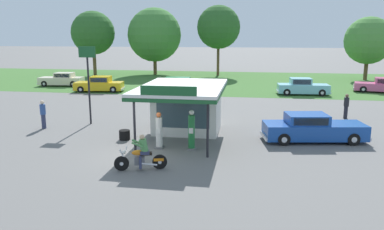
# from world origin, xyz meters

# --- Properties ---
(ground_plane) EXTENTS (300.00, 300.00, 0.00)m
(ground_plane) POSITION_xyz_m (0.00, 0.00, 0.00)
(ground_plane) COLOR slate
(grass_verge_strip) EXTENTS (120.00, 24.00, 0.01)m
(grass_verge_strip) POSITION_xyz_m (0.00, 30.00, 0.00)
(grass_verge_strip) COLOR #3D6B2D
(grass_verge_strip) RESTS_ON ground
(service_station_kiosk) EXTENTS (4.46, 7.00, 3.43)m
(service_station_kiosk) POSITION_xyz_m (1.52, 4.53, 1.76)
(service_station_kiosk) COLOR silver
(service_station_kiosk) RESTS_ON ground
(gas_pump_nearside) EXTENTS (0.44, 0.44, 1.89)m
(gas_pump_nearside) POSITION_xyz_m (0.68, 1.26, 0.86)
(gas_pump_nearside) COLOR slate
(gas_pump_nearside) RESTS_ON ground
(gas_pump_offside) EXTENTS (0.44, 0.44, 2.07)m
(gas_pump_offside) POSITION_xyz_m (2.36, 1.26, 0.95)
(gas_pump_offside) COLOR slate
(gas_pump_offside) RESTS_ON ground
(motorcycle_with_rider) EXTENTS (2.21, 0.88, 1.58)m
(motorcycle_with_rider) POSITION_xyz_m (0.70, -1.95, 0.65)
(motorcycle_with_rider) COLOR black
(motorcycle_with_rider) RESTS_ON ground
(featured_classic_sedan) EXTENTS (5.78, 2.67, 1.52)m
(featured_classic_sedan) POSITION_xyz_m (8.65, 3.87, 0.70)
(featured_classic_sedan) COLOR #19479E
(featured_classic_sedan) RESTS_ON ground
(parked_car_back_row_centre) EXTENTS (5.73, 2.97, 1.47)m
(parked_car_back_row_centre) POSITION_xyz_m (18.36, 23.20, 0.68)
(parked_car_back_row_centre) COLOR #E55993
(parked_car_back_row_centre) RESTS_ON ground
(parked_car_back_row_right) EXTENTS (5.58, 2.11, 1.59)m
(parked_car_back_row_right) POSITION_xyz_m (-1.72, 19.32, 0.73)
(parked_car_back_row_right) COLOR #2D844C
(parked_car_back_row_right) RESTS_ON ground
(parked_car_back_row_far_right) EXTENTS (5.05, 2.10, 1.60)m
(parked_car_back_row_far_right) POSITION_xyz_m (10.14, 20.55, 0.72)
(parked_car_back_row_far_right) COLOR #7AC6D1
(parked_car_back_row_far_right) RESTS_ON ground
(parked_car_back_row_far_left) EXTENTS (5.14, 2.28, 1.49)m
(parked_car_back_row_far_left) POSITION_xyz_m (-15.89, 22.81, 0.69)
(parked_car_back_row_far_left) COLOR beige
(parked_car_back_row_far_left) RESTS_ON ground
(parked_car_second_row_spare) EXTENTS (5.17, 2.50, 1.55)m
(parked_car_second_row_spare) POSITION_xyz_m (-10.04, 19.41, 0.70)
(parked_car_second_row_spare) COLOR gold
(parked_car_second_row_spare) RESTS_ON ground
(bystander_chatting_near_pumps) EXTENTS (0.34, 0.34, 1.76)m
(bystander_chatting_near_pumps) POSITION_xyz_m (-7.40, 4.19, 0.94)
(bystander_chatting_near_pumps) COLOR #2D3351
(bystander_chatting_near_pumps) RESTS_ON ground
(bystander_leaning_by_kiosk) EXTENTS (0.34, 0.34, 1.72)m
(bystander_leaning_by_kiosk) POSITION_xyz_m (11.78, 10.08, 0.91)
(bystander_leaning_by_kiosk) COLOR black
(bystander_leaning_by_kiosk) RESTS_ON ground
(tree_oak_far_right) EXTENTS (7.59, 7.59, 9.41)m
(tree_oak_far_right) POSITION_xyz_m (-8.49, 36.64, 5.45)
(tree_oak_far_right) COLOR brown
(tree_oak_far_right) RESTS_ON ground
(tree_oak_right) EXTENTS (5.96, 5.96, 9.64)m
(tree_oak_right) POSITION_xyz_m (0.34, 36.73, 6.54)
(tree_oak_right) COLOR brown
(tree_oak_right) RESTS_ON ground
(tree_oak_far_left) EXTENTS (5.89, 5.89, 7.89)m
(tree_oak_far_left) POSITION_xyz_m (19.55, 34.20, 4.93)
(tree_oak_far_left) COLOR brown
(tree_oak_far_left) RESTS_ON ground
(tree_oak_left) EXTENTS (5.99, 5.99, 8.89)m
(tree_oak_left) POSITION_xyz_m (-16.83, 34.15, 5.81)
(tree_oak_left) COLOR brown
(tree_oak_left) RESTS_ON ground
(roadside_pole_sign) EXTENTS (1.10, 0.12, 5.00)m
(roadside_pole_sign) POSITION_xyz_m (-5.04, 5.82, 3.40)
(roadside_pole_sign) COLOR black
(roadside_pole_sign) RESTS_ON ground
(spare_tire_stack) EXTENTS (0.60, 0.60, 0.54)m
(spare_tire_stack) POSITION_xyz_m (-1.60, 2.51, 0.27)
(spare_tire_stack) COLOR black
(spare_tire_stack) RESTS_ON ground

